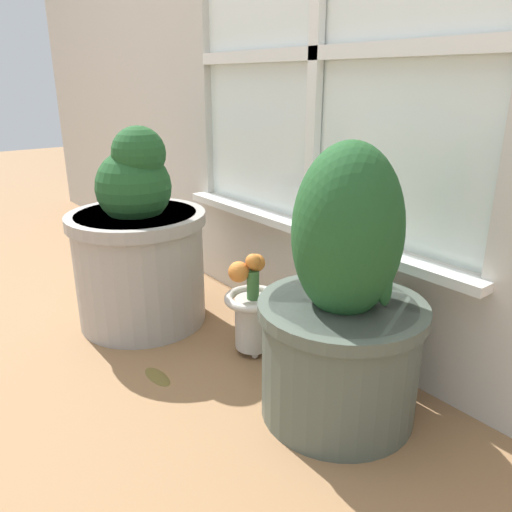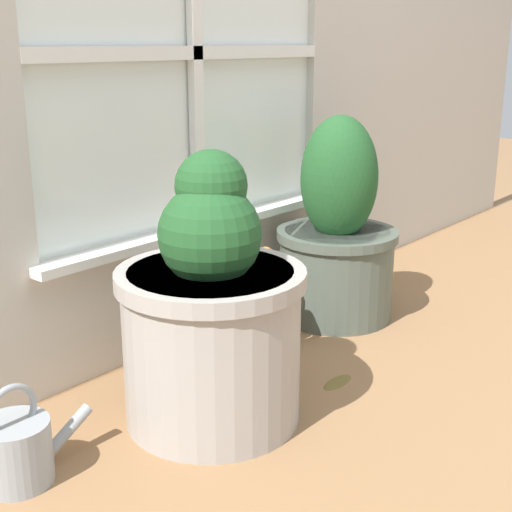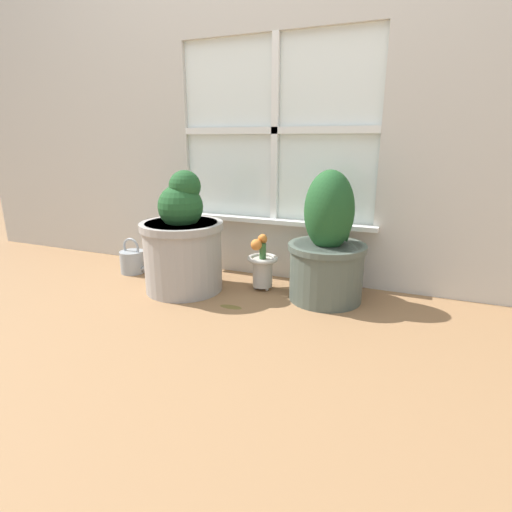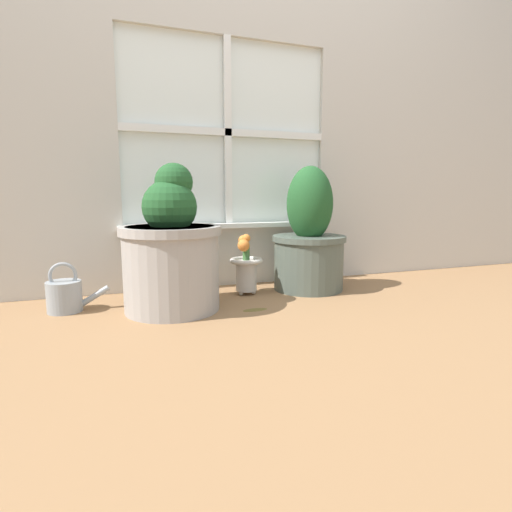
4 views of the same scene
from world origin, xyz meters
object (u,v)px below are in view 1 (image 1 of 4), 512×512
object	(u,v)px
potted_plant_right	(342,314)
flower_vase	(252,308)
watering_can	(123,257)
potted_plant_left	(139,247)

from	to	relation	value
potted_plant_right	flower_vase	xyz separation A→B (m)	(-0.34, 0.01, -0.12)
flower_vase	watering_can	xyz separation A→B (m)	(-0.81, -0.03, -0.07)
potted_plant_right	flower_vase	size ratio (longest dim) A/B	2.12
potted_plant_left	potted_plant_right	bearing A→B (deg)	11.36
potted_plant_left	potted_plant_right	size ratio (longest dim) A/B	0.98
flower_vase	potted_plant_left	bearing A→B (deg)	-157.97
potted_plant_left	flower_vase	bearing A→B (deg)	22.03
potted_plant_right	flower_vase	distance (m)	0.36
potted_plant_left	potted_plant_right	xyz separation A→B (m)	(0.72, 0.14, 0.00)
potted_plant_left	watering_can	world-z (taller)	potted_plant_left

